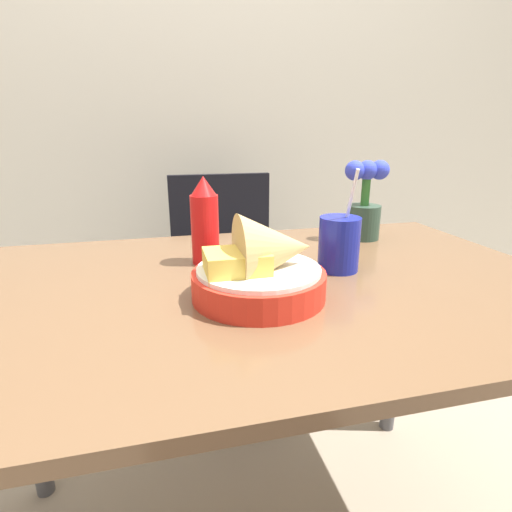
# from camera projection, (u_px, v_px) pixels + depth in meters

# --- Properties ---
(wall_window) EXTENTS (7.00, 0.06, 2.60)m
(wall_window) POSITION_uv_depth(u_px,v_px,m) (191.00, 67.00, 1.72)
(wall_window) COLOR #B7B2A3
(wall_window) RESTS_ON ground_plane
(dining_table) EXTENTS (1.27, 0.79, 0.75)m
(dining_table) POSITION_uv_depth(u_px,v_px,m) (257.00, 326.00, 0.83)
(dining_table) COLOR brown
(dining_table) RESTS_ON ground_plane
(chair_far_window) EXTENTS (0.40, 0.40, 0.88)m
(chair_far_window) POSITION_uv_depth(u_px,v_px,m) (225.00, 268.00, 1.58)
(chair_far_window) COLOR black
(chair_far_window) RESTS_ON ground_plane
(food_basket) EXTENTS (0.24, 0.24, 0.15)m
(food_basket) POSITION_uv_depth(u_px,v_px,m) (264.00, 268.00, 0.71)
(food_basket) COLOR red
(food_basket) RESTS_ON dining_table
(ketchup_bottle) EXTENTS (0.06, 0.06, 0.19)m
(ketchup_bottle) POSITION_uv_depth(u_px,v_px,m) (205.00, 222.00, 0.88)
(ketchup_bottle) COLOR red
(ketchup_bottle) RESTS_ON dining_table
(drink_cup) EXTENTS (0.09, 0.09, 0.22)m
(drink_cup) POSITION_uv_depth(u_px,v_px,m) (339.00, 245.00, 0.85)
(drink_cup) COLOR #192399
(drink_cup) RESTS_ON dining_table
(flower_vase) EXTENTS (0.12, 0.09, 0.21)m
(flower_vase) POSITION_uv_depth(u_px,v_px,m) (365.00, 204.00, 1.08)
(flower_vase) COLOR #2D4738
(flower_vase) RESTS_ON dining_table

